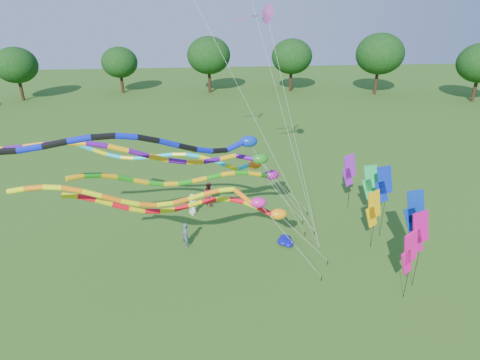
{
  "coord_description": "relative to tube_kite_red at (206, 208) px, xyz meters",
  "views": [
    {
      "loc": [
        -4.36,
        -15.87,
        13.86
      ],
      "look_at": [
        -2.3,
        4.37,
        4.8
      ],
      "focal_mm": 30.0,
      "sensor_mm": 36.0,
      "label": 1
    }
  ],
  "objects": [
    {
      "name": "banner_pole_green",
      "position": [
        10.82,
        4.5,
        -1.08
      ],
      "size": [
        1.14,
        0.4,
        4.33
      ],
      "rotation": [
        0.0,
        0.0,
        -0.28
      ],
      "color": "black",
      "rests_on": "ground"
    },
    {
      "name": "banner_pole_blue_b",
      "position": [
        10.89,
        2.84,
        -0.49
      ],
      "size": [
        1.16,
        0.25,
        4.92
      ],
      "rotation": [
        0.0,
        0.0,
        -0.15
      ],
      "color": "black",
      "rests_on": "ground"
    },
    {
      "name": "delta_kite_high_c",
      "position": [
        4.18,
        7.68,
        9.06
      ],
      "size": [
        4.83,
        7.01,
        14.57
      ],
      "rotation": [
        0.0,
        0.0,
        0.5
      ],
      "color": "black",
      "rests_on": "ground"
    },
    {
      "name": "tree_ring",
      "position": [
        4.57,
        -5.25,
        1.29
      ],
      "size": [
        116.44,
        112.5,
        9.7
      ],
      "color": "#382314",
      "rests_on": "ground"
    },
    {
      "name": "person_b",
      "position": [
        -1.31,
        2.78,
        -3.33
      ],
      "size": [
        0.6,
        0.71,
        1.65
      ],
      "primitive_type": "imported",
      "rotation": [
        0.0,
        0.0,
        -1.18
      ],
      "color": "#465362",
      "rests_on": "ground"
    },
    {
      "name": "tube_kite_green",
      "position": [
        0.22,
        3.23,
        0.31
      ],
      "size": [
        13.74,
        5.59,
        6.66
      ],
      "rotation": [
        0.0,
        0.0,
        0.38
      ],
      "color": "black",
      "rests_on": "ground"
    },
    {
      "name": "tube_kite_purple",
      "position": [
        -2.03,
        1.86,
        2.31
      ],
      "size": [
        17.22,
        2.63,
        8.4
      ],
      "rotation": [
        0.0,
        0.0,
        0.15
      ],
      "color": "black",
      "rests_on": "ground"
    },
    {
      "name": "banner_pole_magenta_b",
      "position": [
        10.57,
        -2.15,
        -0.84
      ],
      "size": [
        1.16,
        0.18,
        4.57
      ],
      "rotation": [
        0.0,
        0.0,
        0.08
      ],
      "color": "black",
      "rests_on": "ground"
    },
    {
      "name": "banner_pole_orange",
      "position": [
        9.8,
        1.52,
        -1.44
      ],
      "size": [
        1.13,
        0.43,
        3.97
      ],
      "rotation": [
        0.0,
        0.0,
        0.31
      ],
      "color": "black",
      "rests_on": "ground"
    },
    {
      "name": "banner_pole_magenta_a",
      "position": [
        9.66,
        -3.11,
        -1.36
      ],
      "size": [
        1.09,
        0.54,
        4.05
      ],
      "rotation": [
        0.0,
        0.0,
        0.42
      ],
      "color": "black",
      "rests_on": "ground"
    },
    {
      "name": "tube_kite_blue",
      "position": [
        -2.26,
        -0.51,
        3.69
      ],
      "size": [
        16.24,
        6.57,
        9.63
      ],
      "rotation": [
        0.0,
        0.0,
        0.41
      ],
      "color": "black",
      "rests_on": "ground"
    },
    {
      "name": "blue_nylon_heap",
      "position": [
        4.69,
        2.38,
        -3.95
      ],
      "size": [
        1.38,
        1.41,
        0.46
      ],
      "color": "#0B0D99",
      "rests_on": "ground"
    },
    {
      "name": "ground",
      "position": [
        4.25,
        -2.52,
        -4.15
      ],
      "size": [
        160.0,
        160.0,
        0.0
      ],
      "primitive_type": "plane",
      "color": "#265316",
      "rests_on": "ground"
    },
    {
      "name": "tube_kite_orange",
      "position": [
        -1.47,
        -1.92,
        1.6
      ],
      "size": [
        13.97,
        1.87,
        7.58
      ],
      "rotation": [
        0.0,
        0.0,
        0.08
      ],
      "color": "black",
      "rests_on": "ground"
    },
    {
      "name": "banner_pole_violet",
      "position": [
        10.21,
        6.81,
        -1.17
      ],
      "size": [
        1.15,
        0.35,
        4.24
      ],
      "rotation": [
        0.0,
        0.0,
        0.24
      ],
      "color": "black",
      "rests_on": "ground"
    },
    {
      "name": "person_c",
      "position": [
        0.29,
        8.31,
        -3.24
      ],
      "size": [
        1.07,
        1.12,
        1.81
      ],
      "primitive_type": "imported",
      "rotation": [
        0.0,
        0.0,
        2.2
      ],
      "color": "maroon",
      "rests_on": "ground"
    },
    {
      "name": "tube_kite_cyan",
      "position": [
        -1.03,
        4.39,
        1.05
      ],
      "size": [
        14.3,
        1.09,
        7.14
      ],
      "rotation": [
        0.0,
        0.0,
        0.05
      ],
      "color": "black",
      "rests_on": "ground"
    },
    {
      "name": "tube_kite_red",
      "position": [
        0.0,
        0.0,
        0.0
      ],
      "size": [
        13.38,
        1.5,
        6.19
      ],
      "rotation": [
        0.0,
        0.0,
        0.02
      ],
      "color": "black",
      "rests_on": "ground"
    },
    {
      "name": "banner_pole_blue_a",
      "position": [
        10.57,
        -1.39,
        -0.08
      ],
      "size": [
        1.15,
        0.33,
        5.34
      ],
      "rotation": [
        0.0,
        0.0,
        -0.21
      ],
      "color": "black",
      "rests_on": "ground"
    },
    {
      "name": "person_a",
      "position": [
        -0.89,
        6.97,
        -3.36
      ],
      "size": [
        0.89,
        0.91,
        1.58
      ],
      "primitive_type": "imported",
      "rotation": [
        0.0,
        0.0,
        0.83
      ],
      "color": "silver",
      "rests_on": "ground"
    }
  ]
}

